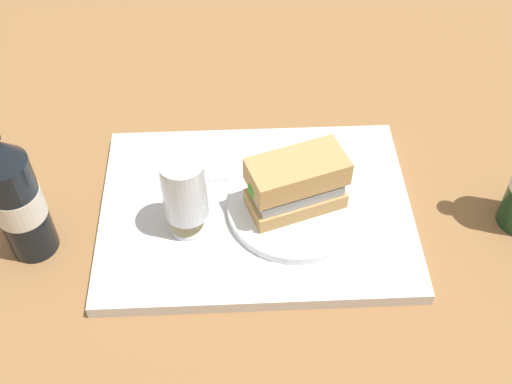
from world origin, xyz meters
name	(u,v)px	position (x,y,z in m)	size (l,w,h in m)	color
ground_plane	(256,215)	(0.00, 0.00, 0.00)	(3.00, 3.00, 0.00)	olive
tray	(256,210)	(0.00, 0.00, 0.01)	(0.44, 0.32, 0.02)	silver
placemat	(256,206)	(0.00, 0.00, 0.02)	(0.38, 0.27, 0.00)	silver
plate	(295,207)	(-0.05, 0.01, 0.03)	(0.19, 0.19, 0.01)	white
sandwich	(294,184)	(-0.05, 0.01, 0.08)	(0.14, 0.10, 0.08)	tan
beer_glass	(185,191)	(0.09, 0.03, 0.09)	(0.06, 0.06, 0.12)	silver
napkin_folded	(198,164)	(0.08, -0.08, 0.02)	(0.09, 0.07, 0.01)	white
beer_bottle	(15,196)	(0.31, 0.04, 0.10)	(0.07, 0.07, 0.27)	black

